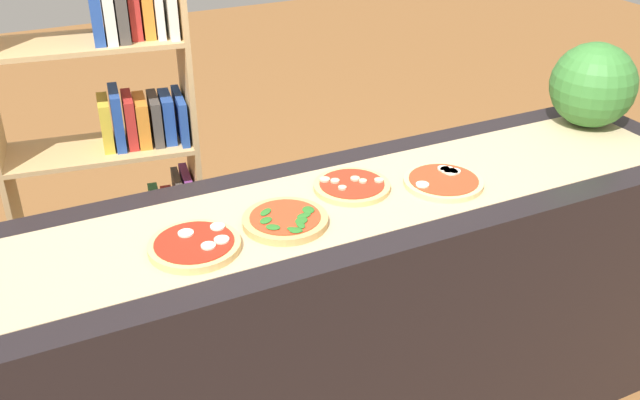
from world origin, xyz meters
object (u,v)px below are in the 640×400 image
(pizza_mozzarella_0, at_px, (195,245))
(watermelon, at_px, (593,85))
(pizza_spinach_1, at_px, (285,220))
(pizza_mozzarella_3, at_px, (443,181))
(pizza_mushroom_2, at_px, (352,186))
(bookshelf, at_px, (123,142))

(pizza_mozzarella_0, relative_size, watermelon, 0.80)
(pizza_spinach_1, bearing_deg, pizza_mozzarella_3, 0.70)
(watermelon, bearing_deg, pizza_mozzarella_3, -167.18)
(pizza_mozzarella_0, height_order, pizza_mozzarella_3, pizza_mozzarella_0)
(pizza_mushroom_2, bearing_deg, bookshelf, 118.87)
(pizza_mozzarella_0, xyz_separation_m, pizza_spinach_1, (0.26, 0.01, 0.00))
(pizza_mozzarella_0, height_order, pizza_mushroom_2, pizza_mozzarella_0)
(pizza_mushroom_2, xyz_separation_m, watermelon, (0.99, 0.07, 0.14))
(pizza_mushroom_2, xyz_separation_m, pizza_mozzarella_3, (0.26, -0.10, 0.00))
(pizza_mozzarella_0, relative_size, pizza_spinach_1, 1.01)
(pizza_spinach_1, bearing_deg, watermelon, 7.84)
(pizza_spinach_1, bearing_deg, bookshelf, 103.22)
(pizza_mushroom_2, bearing_deg, pizza_mozzarella_3, -20.22)
(watermelon, bearing_deg, pizza_mozzarella_0, -173.00)
(pizza_mushroom_2, relative_size, pizza_mozzarella_3, 0.96)
(pizza_mushroom_2, height_order, pizza_mozzarella_3, same)
(bookshelf, bearing_deg, pizza_spinach_1, -76.78)
(pizza_mozzarella_0, relative_size, pizza_mushroom_2, 1.04)
(pizza_spinach_1, relative_size, watermelon, 0.79)
(pizza_spinach_1, height_order, watermelon, watermelon)
(pizza_mozzarella_0, bearing_deg, pizza_mushroom_2, 12.56)
(pizza_mozzarella_0, xyz_separation_m, watermelon, (1.51, 0.19, 0.13))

